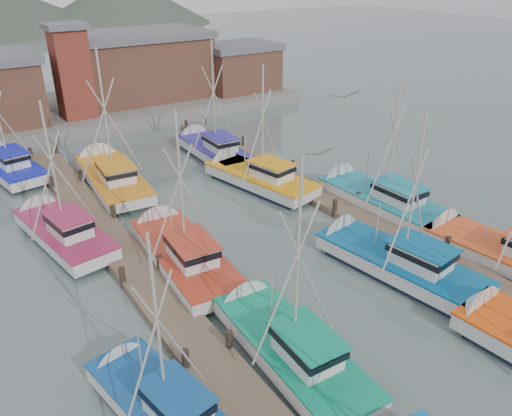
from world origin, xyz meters
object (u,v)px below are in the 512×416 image
lookout_tower (72,71)px  boat_12 (111,176)px  boat_4 (284,343)px  boat_8 (181,252)px

lookout_tower → boat_12: bearing=-98.1°
boat_4 → boat_12: 21.23m
boat_4 → boat_8: bearing=94.9°
boat_8 → boat_12: (0.43, 12.38, 0.01)m
boat_4 → boat_8: size_ratio=1.00×
boat_4 → boat_8: (-0.37, 8.85, -0.00)m
lookout_tower → boat_8: (-2.57, -27.48, -4.87)m
boat_4 → boat_8: 8.86m
lookout_tower → boat_4: bearing=-93.5°
boat_12 → boat_8: bearing=-87.8°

